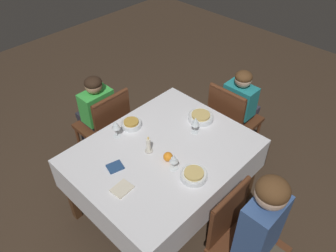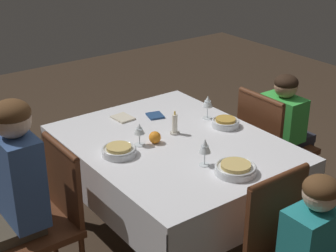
{
  "view_description": "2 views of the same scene",
  "coord_description": "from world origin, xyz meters",
  "px_view_note": "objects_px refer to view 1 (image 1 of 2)",
  "views": [
    {
      "loc": [
        -1.29,
        -1.3,
        2.54
      ],
      "look_at": [
        0.1,
        0.04,
        0.89
      ],
      "focal_mm": 35.0,
      "sensor_mm": 36.0,
      "label": 1
    },
    {
      "loc": [
        2.21,
        -1.67,
        2.07
      ],
      "look_at": [
        -0.03,
        -0.02,
        0.82
      ],
      "focal_mm": 55.0,
      "sensor_mm": 36.0,
      "label": 2
    }
  ],
  "objects_px": {
    "person_child_teal": "(242,107)",
    "napkin_spare_side": "(122,189)",
    "dining_table": "(163,158)",
    "wine_glass_east": "(195,122)",
    "chair_east": "(231,118)",
    "chair_north": "(106,124)",
    "napkin_red_folded": "(115,167)",
    "orange_fruit": "(168,157)",
    "bowl_east": "(201,117)",
    "chair_south": "(240,239)",
    "wine_glass_north": "(116,125)",
    "person_adult_denim": "(265,239)",
    "wine_glass_south": "(174,159)",
    "bowl_south": "(194,175)",
    "candle_centerpiece": "(149,146)",
    "bowl_north": "(131,124)",
    "person_child_green": "(95,113)"
  },
  "relations": [
    {
      "from": "wine_glass_south",
      "to": "candle_centerpiece",
      "type": "relative_size",
      "value": 0.9
    },
    {
      "from": "person_child_teal",
      "to": "bowl_south",
      "type": "height_order",
      "value": "person_child_teal"
    },
    {
      "from": "bowl_north",
      "to": "orange_fruit",
      "type": "distance_m",
      "value": 0.51
    },
    {
      "from": "wine_glass_north",
      "to": "candle_centerpiece",
      "type": "bearing_deg",
      "value": -79.0
    },
    {
      "from": "bowl_south",
      "to": "orange_fruit",
      "type": "relative_size",
      "value": 2.72
    },
    {
      "from": "dining_table",
      "to": "orange_fruit",
      "type": "xyz_separation_m",
      "value": [
        -0.05,
        -0.1,
        0.12
      ]
    },
    {
      "from": "chair_east",
      "to": "person_child_teal",
      "type": "bearing_deg",
      "value": -90.0
    },
    {
      "from": "dining_table",
      "to": "napkin_spare_side",
      "type": "relative_size",
      "value": 9.44
    },
    {
      "from": "wine_glass_east",
      "to": "napkin_red_folded",
      "type": "relative_size",
      "value": 1.16
    },
    {
      "from": "napkin_spare_side",
      "to": "candle_centerpiece",
      "type": "bearing_deg",
      "value": 19.59
    },
    {
      "from": "dining_table",
      "to": "chair_east",
      "type": "height_order",
      "value": "chair_east"
    },
    {
      "from": "chair_east",
      "to": "bowl_north",
      "type": "relative_size",
      "value": 5.01
    },
    {
      "from": "wine_glass_south",
      "to": "dining_table",
      "type": "bearing_deg",
      "value": 66.71
    },
    {
      "from": "candle_centerpiece",
      "to": "bowl_south",
      "type": "bearing_deg",
      "value": -84.48
    },
    {
      "from": "candle_centerpiece",
      "to": "napkin_red_folded",
      "type": "relative_size",
      "value": 1.13
    },
    {
      "from": "chair_south",
      "to": "bowl_north",
      "type": "height_order",
      "value": "chair_south"
    },
    {
      "from": "candle_centerpiece",
      "to": "person_child_green",
      "type": "bearing_deg",
      "value": 82.37
    },
    {
      "from": "bowl_north",
      "to": "napkin_red_folded",
      "type": "relative_size",
      "value": 1.3
    },
    {
      "from": "wine_glass_east",
      "to": "napkin_spare_side",
      "type": "relative_size",
      "value": 1.07
    },
    {
      "from": "wine_glass_south",
      "to": "wine_glass_east",
      "type": "xyz_separation_m",
      "value": [
        0.42,
        0.15,
        0.01
      ]
    },
    {
      "from": "dining_table",
      "to": "chair_east",
      "type": "bearing_deg",
      "value": 0.08
    },
    {
      "from": "chair_north",
      "to": "orange_fruit",
      "type": "relative_size",
      "value": 12.07
    },
    {
      "from": "chair_east",
      "to": "wine_glass_south",
      "type": "height_order",
      "value": "chair_east"
    },
    {
      "from": "chair_east",
      "to": "napkin_spare_side",
      "type": "bearing_deg",
      "value": 92.64
    },
    {
      "from": "chair_east",
      "to": "person_child_teal",
      "type": "distance_m",
      "value": 0.18
    },
    {
      "from": "person_adult_denim",
      "to": "person_child_green",
      "type": "relative_size",
      "value": 1.22
    },
    {
      "from": "person_child_green",
      "to": "napkin_red_folded",
      "type": "xyz_separation_m",
      "value": [
        -0.41,
        -0.86,
        0.2
      ]
    },
    {
      "from": "orange_fruit",
      "to": "wine_glass_south",
      "type": "bearing_deg",
      "value": -109.02
    },
    {
      "from": "bowl_north",
      "to": "napkin_red_folded",
      "type": "bearing_deg",
      "value": -145.85
    },
    {
      "from": "wine_glass_north",
      "to": "wine_glass_east",
      "type": "bearing_deg",
      "value": -41.64
    },
    {
      "from": "chair_north",
      "to": "wine_glass_south",
      "type": "relative_size",
      "value": 6.43
    },
    {
      "from": "person_adult_denim",
      "to": "napkin_spare_side",
      "type": "relative_size",
      "value": 8.06
    },
    {
      "from": "bowl_north",
      "to": "dining_table",
      "type": "bearing_deg",
      "value": -92.8
    },
    {
      "from": "chair_north",
      "to": "napkin_red_folded",
      "type": "distance_m",
      "value": 0.84
    },
    {
      "from": "person_child_green",
      "to": "napkin_red_folded",
      "type": "relative_size",
      "value": 7.19
    },
    {
      "from": "chair_east",
      "to": "chair_north",
      "type": "height_order",
      "value": "same"
    },
    {
      "from": "dining_table",
      "to": "wine_glass_east",
      "type": "relative_size",
      "value": 8.8
    },
    {
      "from": "bowl_north",
      "to": "wine_glass_north",
      "type": "distance_m",
      "value": 0.19
    },
    {
      "from": "chair_north",
      "to": "person_child_green",
      "type": "xyz_separation_m",
      "value": [
        0.0,
        0.17,
        0.05
      ]
    },
    {
      "from": "chair_north",
      "to": "bowl_east",
      "type": "height_order",
      "value": "chair_north"
    },
    {
      "from": "chair_north",
      "to": "person_adult_denim",
      "type": "distance_m",
      "value": 1.81
    },
    {
      "from": "bowl_east",
      "to": "dining_table",
      "type": "bearing_deg",
      "value": -175.95
    },
    {
      "from": "person_child_teal",
      "to": "napkin_spare_side",
      "type": "bearing_deg",
      "value": 92.36
    },
    {
      "from": "orange_fruit",
      "to": "napkin_red_folded",
      "type": "relative_size",
      "value": 0.54
    },
    {
      "from": "dining_table",
      "to": "chair_south",
      "type": "relative_size",
      "value": 1.57
    },
    {
      "from": "chair_south",
      "to": "wine_glass_north",
      "type": "relative_size",
      "value": 5.52
    },
    {
      "from": "bowl_east",
      "to": "orange_fruit",
      "type": "distance_m",
      "value": 0.57
    },
    {
      "from": "wine_glass_south",
      "to": "orange_fruit",
      "type": "bearing_deg",
      "value": 70.98
    },
    {
      "from": "chair_north",
      "to": "person_child_green",
      "type": "relative_size",
      "value": 0.91
    },
    {
      "from": "person_adult_denim",
      "to": "chair_south",
      "type": "bearing_deg",
      "value": 90.0
    }
  ]
}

